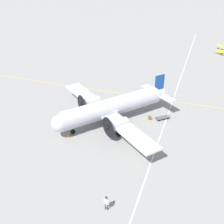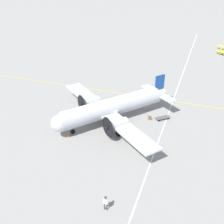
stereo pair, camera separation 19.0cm
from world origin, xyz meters
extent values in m
plane|color=gray|center=(0.00, 0.00, 0.00)|extent=(300.00, 300.00, 0.00)
cube|color=gold|center=(0.00, -9.87, 0.00)|extent=(120.00, 0.16, 0.01)
cube|color=silver|center=(-7.75, 0.00, 0.00)|extent=(0.16, 120.00, 0.01)
cylinder|color=silver|center=(0.00, 0.00, 2.35)|extent=(12.47, 14.60, 2.50)
cylinder|color=white|center=(0.00, 0.00, 3.04)|extent=(11.38, 13.49, 1.75)
sphere|color=silver|center=(5.26, 6.52, 2.35)|extent=(2.37, 2.37, 2.37)
cylinder|color=silver|center=(-5.26, -6.52, 2.47)|extent=(3.12, 3.41, 1.37)
cube|color=#194799|center=(-5.65, -6.99, 4.22)|extent=(1.26, 1.52, 2.87)
cube|color=silver|center=(-5.52, -6.83, 2.60)|extent=(6.78, 5.92, 0.10)
cube|color=silver|center=(0.77, 0.95, 2.04)|extent=(19.65, 16.60, 0.20)
cylinder|color=silver|center=(-2.11, 3.65, 2.06)|extent=(2.87, 3.09, 1.37)
cylinder|color=black|center=(-1.12, 4.87, 2.06)|extent=(2.27, 1.85, 2.89)
sphere|color=black|center=(-1.03, 4.98, 2.06)|extent=(0.48, 0.48, 0.48)
cylinder|color=silver|center=(4.01, -1.29, 2.06)|extent=(2.87, 3.09, 1.37)
cylinder|color=black|center=(5.00, -0.07, 2.06)|extent=(2.27, 1.85, 2.89)
sphere|color=black|center=(5.09, 0.04, 2.06)|extent=(0.48, 0.48, 0.48)
cylinder|color=#4C4C51|center=(-2.29, 3.42, 1.03)|extent=(0.18, 0.18, 0.96)
cylinder|color=black|center=(-2.29, 3.42, 0.55)|extent=(0.92, 1.04, 1.10)
cylinder|color=#4C4C51|center=(3.83, -1.52, 1.03)|extent=(0.18, 0.18, 0.96)
cylinder|color=black|center=(3.83, -1.52, 0.55)|extent=(0.92, 1.04, 1.10)
cylinder|color=#4C4C51|center=(4.11, 5.09, 0.79)|extent=(0.14, 0.14, 0.87)
cylinder|color=black|center=(4.11, 5.09, 0.35)|extent=(0.58, 0.66, 0.70)
cylinder|color=#473D2D|center=(-4.97, 16.30, 0.40)|extent=(0.12, 0.12, 0.81)
cylinder|color=#473D2D|center=(-5.20, 16.31, 0.40)|extent=(0.12, 0.12, 0.81)
cube|color=silver|center=(-5.09, 16.30, 1.11)|extent=(0.40, 0.21, 0.61)
sphere|color=tan|center=(-5.09, 16.30, 1.55)|extent=(0.27, 0.27, 0.27)
cylinder|color=silver|center=(-4.85, 16.29, 1.08)|extent=(0.09, 0.09, 0.58)
cylinder|color=silver|center=(-5.33, 16.32, 1.08)|extent=(0.09, 0.09, 0.58)
cube|color=navy|center=(-5.09, 16.21, 1.18)|extent=(0.05, 0.01, 0.39)
cylinder|color=#473D2D|center=(-5.09, 16.30, 1.66)|extent=(0.30, 0.30, 0.07)
cube|color=brown|center=(-5.33, -2.38, 0.30)|extent=(0.47, 0.20, 0.60)
cube|color=#4A3520|center=(-5.33, -2.38, 0.63)|extent=(0.17, 0.14, 0.02)
cube|color=#56565B|center=(-7.16, -3.19, 0.30)|extent=(2.24, 2.15, 0.04)
cube|color=#56565B|center=(-7.95, -3.90, 0.54)|extent=(0.64, 0.70, 0.04)
cylinder|color=#56565B|center=(-8.24, -3.58, 0.43)|extent=(0.04, 0.04, 0.22)
cylinder|color=#56565B|center=(-7.67, -4.22, 0.43)|extent=(0.04, 0.04, 0.22)
cylinder|color=black|center=(-6.78, -2.36, 0.14)|extent=(0.25, 0.23, 0.28)
cylinder|color=black|center=(-6.29, -2.90, 0.14)|extent=(0.25, 0.23, 0.28)
cylinder|color=black|center=(-8.02, -3.47, 0.14)|extent=(0.25, 0.23, 0.28)
cylinder|color=black|center=(-7.53, -4.01, 0.14)|extent=(0.25, 0.23, 0.28)
cube|color=yellow|center=(-15.05, -39.88, 1.32)|extent=(0.43, 0.42, 0.97)
cube|color=yellow|center=(-15.05, -39.88, 0.83)|extent=(2.40, 2.48, 0.04)
cube|color=orange|center=(4.32, 6.07, 0.01)|extent=(0.37, 0.37, 0.03)
cone|color=orange|center=(4.32, 6.07, 0.25)|extent=(0.31, 0.31, 0.49)
camera|label=1|loc=(-12.07, 34.72, 22.26)|focal=45.00mm
camera|label=2|loc=(-12.25, 34.66, 22.26)|focal=45.00mm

